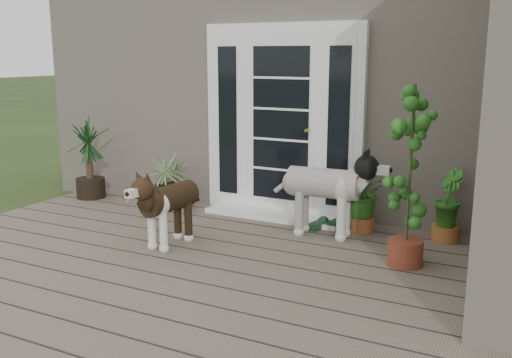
% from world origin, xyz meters
% --- Properties ---
extents(deck, '(6.20, 4.60, 0.12)m').
position_xyz_m(deck, '(0.00, 0.40, 0.06)').
color(deck, '#6B5B4C').
rests_on(deck, ground).
extents(house_main, '(7.40, 4.00, 3.10)m').
position_xyz_m(house_main, '(0.00, 4.65, 1.55)').
color(house_main, '#665E54').
rests_on(house_main, ground).
extents(door_unit, '(1.90, 0.14, 2.15)m').
position_xyz_m(door_unit, '(-0.20, 2.60, 1.19)').
color(door_unit, white).
rests_on(door_unit, deck).
extents(door_step, '(1.60, 0.40, 0.05)m').
position_xyz_m(door_step, '(-0.20, 2.40, 0.14)').
color(door_step, white).
rests_on(door_step, deck).
extents(brindle_dog, '(0.42, 0.84, 0.68)m').
position_xyz_m(brindle_dog, '(-0.69, 1.08, 0.46)').
color(brindle_dog, '#312212').
rests_on(brindle_dog, deck).
extents(white_dog, '(0.98, 0.46, 0.80)m').
position_xyz_m(white_dog, '(0.53, 2.01, 0.52)').
color(white_dog, silver).
rests_on(white_dog, deck).
extents(spider_plant, '(0.79, 0.79, 0.69)m').
position_xyz_m(spider_plant, '(-1.54, 2.28, 0.47)').
color(spider_plant, '#799058').
rests_on(spider_plant, deck).
extents(yucca, '(0.75, 0.75, 1.00)m').
position_xyz_m(yucca, '(-2.70, 2.16, 0.62)').
color(yucca, black).
rests_on(yucca, deck).
extents(herb_a, '(0.64, 0.64, 0.62)m').
position_xyz_m(herb_a, '(0.85, 2.33, 0.43)').
color(herb_a, '#1C611B').
rests_on(herb_a, deck).
extents(herb_b, '(0.40, 0.40, 0.52)m').
position_xyz_m(herb_b, '(1.67, 2.40, 0.38)').
color(herb_b, '#185419').
rests_on(herb_b, deck).
extents(herb_c, '(0.56, 0.56, 0.61)m').
position_xyz_m(herb_c, '(2.11, 2.12, 0.43)').
color(herb_c, '#215D1A').
rests_on(herb_c, deck).
extents(sapling, '(0.56, 0.56, 1.63)m').
position_xyz_m(sapling, '(1.46, 1.56, 0.93)').
color(sapling, '#2B5D1A').
rests_on(sapling, deck).
extents(clog_left, '(0.23, 0.36, 0.10)m').
position_xyz_m(clog_left, '(0.57, 2.36, 0.17)').
color(clog_left, '#16381D').
rests_on(clog_left, deck).
extents(clog_right, '(0.21, 0.33, 0.09)m').
position_xyz_m(clog_right, '(0.40, 2.23, 0.17)').
color(clog_right, '#16381F').
rests_on(clog_right, deck).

